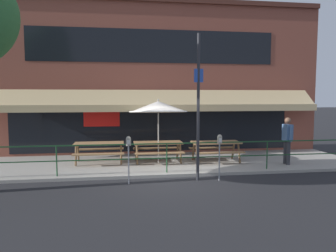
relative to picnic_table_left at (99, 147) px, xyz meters
name	(u,v)px	position (x,y,z in m)	size (l,w,h in m)	color
ground_plane	(168,178)	(2.27, -2.12, -0.71)	(120.00, 120.00, 0.00)	#232326
patio_deck	(160,163)	(2.27, -0.12, -0.66)	(15.00, 4.00, 0.10)	#9E998E
restaurant_building	(154,79)	(2.26, 2.10, 2.64)	(15.00, 1.60, 6.73)	brown
patio_railing	(167,151)	(2.27, -1.82, 0.09)	(13.84, 0.04, 0.97)	#194723
picnic_table_left	(99,147)	(0.00, 0.00, 0.00)	(1.80, 1.42, 0.76)	#997047
picnic_table_centre	(158,146)	(2.18, -0.13, 0.00)	(1.80, 1.42, 0.76)	#997047
picnic_table_right	(216,146)	(4.36, -0.36, 0.00)	(1.80, 1.42, 0.76)	#997047
patio_umbrella_centre	(158,107)	(2.18, -0.24, 1.47)	(2.14, 2.14, 2.38)	#B7B2A8
pedestrian_walking	(287,138)	(6.79, -1.16, 0.35)	(0.25, 0.62, 1.71)	#333338
parking_meter_near	(128,146)	(1.01, -2.74, 0.44)	(0.15, 0.16, 1.42)	gray
parking_meter_far	(220,143)	(3.76, -2.71, 0.44)	(0.15, 0.16, 1.42)	gray
street_sign_pole	(198,106)	(3.12, -2.57, 1.57)	(0.28, 0.09, 4.43)	#2D2D33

